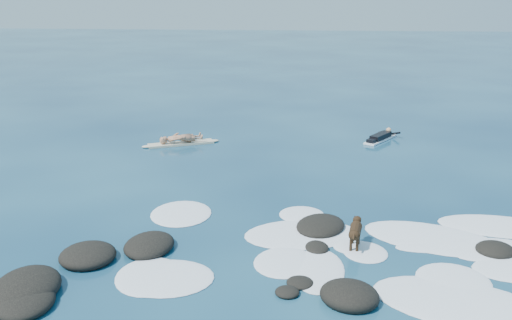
# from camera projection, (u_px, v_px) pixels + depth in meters

# --- Properties ---
(ground) EXTENTS (160.00, 160.00, 0.00)m
(ground) POSITION_uv_depth(u_px,v_px,m) (300.00, 234.00, 15.69)
(ground) COLOR #0A2642
(ground) RESTS_ON ground
(reef_rocks) EXTENTS (14.68, 6.59, 0.57)m
(reef_rocks) POSITION_uv_depth(u_px,v_px,m) (287.00, 265.00, 13.72)
(reef_rocks) COLOR black
(reef_rocks) RESTS_ON ground
(breaking_foam) EXTENTS (12.09, 7.21, 0.12)m
(breaking_foam) POSITION_uv_depth(u_px,v_px,m) (374.00, 253.00, 14.57)
(breaking_foam) COLOR white
(breaking_foam) RESTS_ON ground
(standing_surfer_rig) EXTENTS (3.22, 1.69, 1.93)m
(standing_surfer_rig) POSITION_uv_depth(u_px,v_px,m) (180.00, 128.00, 24.49)
(standing_surfer_rig) COLOR beige
(standing_surfer_rig) RESTS_ON ground
(paddling_surfer_rig) EXTENTS (1.76, 2.28, 0.43)m
(paddling_surfer_rig) POSITION_uv_depth(u_px,v_px,m) (381.00, 137.00, 25.38)
(paddling_surfer_rig) COLOR white
(paddling_surfer_rig) RESTS_ON ground
(dog) EXTENTS (0.43, 1.22, 0.78)m
(dog) POSITION_uv_depth(u_px,v_px,m) (356.00, 230.00, 14.71)
(dog) COLOR black
(dog) RESTS_ON ground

